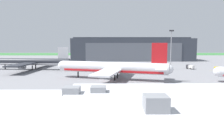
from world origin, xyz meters
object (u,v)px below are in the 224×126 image
(fuel_bowser, at_px, (219,68))
(apron_light_mast, at_px, (171,47))
(maintenance_hangar, at_px, (132,49))
(airliner_far_left, at_px, (31,62))
(airliner_near_left, at_px, (112,68))
(terminal_block_west, at_px, (221,126))
(pushback_tractor, at_px, (190,67))

(fuel_bowser, relative_size, apron_light_mast, 0.20)
(fuel_bowser, height_order, apron_light_mast, apron_light_mast)
(apron_light_mast, bearing_deg, maintenance_hangar, 103.59)
(airliner_far_left, distance_m, fuel_bowser, 99.79)
(airliner_near_left, bearing_deg, maintenance_hangar, 78.83)
(airliner_near_left, xyz_separation_m, terminal_block_west, (13.95, -51.03, -1.09))
(airliner_near_left, xyz_separation_m, fuel_bowser, (56.06, 23.48, -3.36))
(airliner_far_left, height_order, pushback_tractor, airliner_far_left)
(fuel_bowser, distance_m, pushback_tractor, 13.94)
(maintenance_hangar, distance_m, fuel_bowser, 76.45)
(pushback_tractor, relative_size, terminal_block_west, 0.12)
(airliner_near_left, bearing_deg, pushback_tractor, 34.54)
(airliner_near_left, relative_size, pushback_tractor, 9.17)
(terminal_block_west, relative_size, apron_light_mast, 1.98)
(pushback_tractor, bearing_deg, terminal_block_west, -110.20)
(airliner_far_left, xyz_separation_m, fuel_bowser, (99.63, -4.80, -3.02))
(terminal_block_west, distance_m, apron_light_mast, 81.98)
(fuel_bowser, height_order, terminal_block_west, terminal_block_west)
(maintenance_hangar, distance_m, pushback_tractor, 64.96)
(airliner_far_left, distance_m, airliner_near_left, 51.95)
(airliner_near_left, height_order, apron_light_mast, apron_light_mast)
(fuel_bowser, xyz_separation_m, pushback_tractor, (-12.23, 6.69, 0.11))
(airliner_far_left, xyz_separation_m, pushback_tractor, (87.41, 1.89, -2.92))
(maintenance_hangar, distance_m, airliner_far_left, 86.37)
(airliner_far_left, xyz_separation_m, apron_light_mast, (75.83, 0.10, 8.17))
(airliner_far_left, height_order, terminal_block_west, airliner_far_left)
(airliner_far_left, relative_size, pushback_tractor, 9.32)
(airliner_far_left, distance_m, terminal_block_west, 97.98)
(maintenance_hangar, bearing_deg, apron_light_mast, -76.41)
(terminal_block_west, bearing_deg, pushback_tractor, 69.80)
(airliner_near_left, height_order, fuel_bowser, airliner_near_left)
(terminal_block_west, xyz_separation_m, apron_light_mast, (18.30, 79.41, 8.92))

